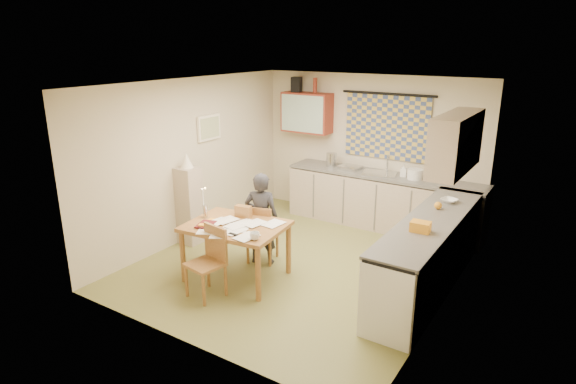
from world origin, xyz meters
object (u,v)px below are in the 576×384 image
Objects in this scene: shelf_stand at (189,206)px; stove at (395,295)px; person at (261,219)px; counter_back at (382,201)px; counter_right at (429,254)px; dining_table at (237,251)px; chair_far at (262,243)px.

stove is at bearing -10.00° from shelf_stand.
counter_back is at bearing -131.99° from person.
counter_right is 2.21× the size of dining_table.
chair_far is 0.65× the size of person.
person reaches higher than counter_right.
dining_table is (-2.21, -1.12, -0.07)m from counter_right.
chair_far is 0.40m from person.
chair_far is (-2.22, -0.52, -0.19)m from counter_right.
counter_back is 3.68× the size of stove.
dining_table is (-0.92, -2.76, -0.07)m from counter_back.
dining_table is (-2.21, 0.09, -0.07)m from stove.
counter_back is at bearing 128.18° from counter_right.
person is at bearing 104.35° from chair_far.
stove is (1.29, -2.85, -0.00)m from counter_back.
dining_table is at bearing -21.67° from shelf_stand.
stove is 0.68× the size of person.
counter_back is 2.47× the size of dining_table.
person reaches higher than stove.
counter_right reaches higher than dining_table.
dining_table is 1.11× the size of shelf_stand.
chair_far is (-0.01, 0.59, -0.12)m from dining_table.
shelf_stand reaches higher than dining_table.
chair_far is (-2.22, 0.69, -0.18)m from stove.
shelf_stand is at bearing -135.33° from counter_back.
shelf_stand reaches higher than stove.
person is at bearing 0.78° from shelf_stand.
counter_right is 3.29× the size of stove.
counter_back is 2.09m from counter_right.
shelf_stand is (-1.35, -0.02, -0.06)m from person.
person is (-2.19, -0.57, 0.21)m from counter_right.
stove is 2.29m from person.
person is (-0.90, -2.21, 0.21)m from counter_back.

